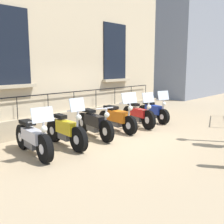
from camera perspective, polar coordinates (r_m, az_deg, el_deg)
The scene contains 9 objects.
ground_plane at distance 8.91m, azimuth 0.69°, elevation -5.19°, with size 60.00×60.00×0.00m, color tan.
building_facade at distance 10.53m, azimuth -9.87°, elevation 18.13°, with size 0.82×10.83×7.91m.
motorcycle_silver at distance 7.29m, azimuth -16.25°, elevation -5.46°, with size 2.10×0.73×1.34m.
motorcycle_yellow at distance 7.84m, azimuth -9.65°, elevation -4.04°, with size 2.05×0.58×1.46m.
motorcycle_black at distance 8.77m, azimuth -3.77°, elevation -2.45°, with size 2.17×0.79×1.05m.
motorcycle_orange at distance 9.53m, azimuth 1.10°, elevation -1.33°, with size 2.02×0.80×1.42m.
motorcycle_red at distance 10.33m, azimuth 5.59°, elevation -0.60°, with size 1.92×0.80×1.34m.
motorcycle_blue at distance 11.32m, azimuth 8.72°, elevation 0.09°, with size 1.83×0.83×1.32m.
distant_building at distance 22.51m, azimuth 15.23°, elevation 19.77°, with size 4.20×7.07×12.63m.
Camera 1 is at (5.74, -6.41, 2.31)m, focal length 43.49 mm.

